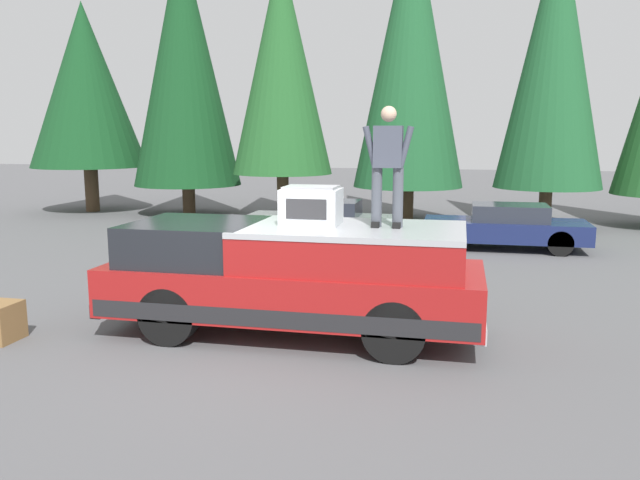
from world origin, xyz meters
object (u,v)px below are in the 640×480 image
Objects in this scene: pickup_truck at (293,277)px; compressor_unit at (311,205)px; parked_car_navy at (506,227)px; parked_car_grey at (322,222)px; person_on_truck_bed at (388,163)px.

pickup_truck is 6.60× the size of compressor_unit.
parked_car_navy is (7.89, -3.30, -1.35)m from compressor_unit.
pickup_truck is 7.99m from parked_car_grey.
parked_car_grey is at bearing 11.26° from compressor_unit.
parked_car_grey is (7.88, 1.30, -0.29)m from pickup_truck.
compressor_unit is at bearing 157.32° from parked_car_navy.
pickup_truck is 2.16m from person_on_truck_bed.
compressor_unit is at bearing -69.12° from pickup_truck.
compressor_unit is 0.50× the size of person_on_truck_bed.
parked_car_grey is at bearing 18.81° from person_on_truck_bed.
pickup_truck is 1.09m from compressor_unit.
compressor_unit is 8.05m from parked_car_grey.
person_on_truck_bed is 0.41× the size of parked_car_grey.
pickup_truck is at bearing 110.88° from compressor_unit.
compressor_unit is (0.10, -0.25, 1.05)m from pickup_truck.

